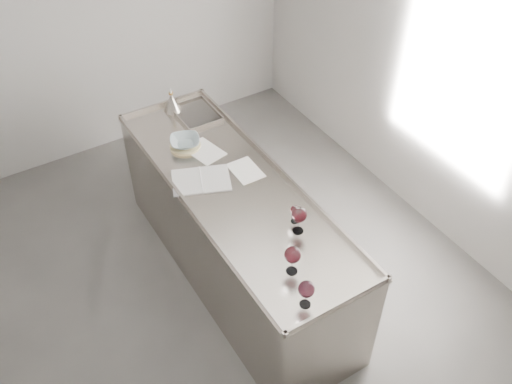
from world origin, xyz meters
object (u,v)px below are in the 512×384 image
wine_glass_right (299,215)px  notebook (201,180)px  wine_glass_small (295,211)px  wine_glass_left (293,255)px  wine_funnel (172,104)px  counter (236,233)px  wine_glass_middle (306,290)px  ceramic_bowl (185,142)px

wine_glass_right → notebook: size_ratio=0.41×
wine_glass_right → wine_glass_small: wine_glass_right is taller
wine_glass_left → wine_glass_small: bearing=53.1°
wine_glass_right → wine_funnel: wine_funnel is taller
notebook → wine_funnel: wine_funnel is taller
counter → notebook: counter is taller
wine_glass_small → notebook: wine_glass_small is taller
wine_glass_small → counter: bearing=108.7°
counter → wine_glass_middle: size_ratio=12.93×
wine_glass_small → wine_glass_middle: bearing=-119.4°
wine_glass_left → wine_glass_right: bearing=48.9°
wine_glass_right → wine_glass_small: 0.10m
wine_glass_left → wine_glass_small: size_ratio=1.48×
counter → wine_glass_right: size_ratio=12.12×
notebook → wine_glass_middle: bearing=-67.7°
wine_glass_middle → wine_glass_right: bearing=59.3°
wine_glass_middle → wine_glass_small: 0.67m
wine_glass_left → wine_glass_middle: wine_glass_left is taller
wine_funnel → notebook: bearing=-103.0°
wine_glass_middle → wine_glass_right: size_ratio=0.94×
counter → ceramic_bowl: bearing=98.5°
counter → ceramic_bowl: ceramic_bowl is taller
counter → notebook: 0.53m
wine_glass_right → ceramic_bowl: (-0.23, 1.17, -0.09)m
wine_glass_small → wine_funnel: wine_funnel is taller
counter → wine_funnel: wine_funnel is taller
wine_glass_small → notebook: 0.76m
counter → wine_glass_middle: (-0.16, -1.08, 0.60)m
wine_glass_right → wine_funnel: (-0.10, 1.66, -0.08)m
counter → notebook: bearing=133.6°
counter → wine_glass_left: size_ratio=12.20×
wine_glass_left → wine_glass_right: 0.34m
wine_glass_left → notebook: size_ratio=0.41×
notebook → counter: bearing=-24.6°
wine_glass_left → ceramic_bowl: (-0.00, 1.42, -0.09)m
counter → wine_glass_left: bearing=-95.7°
wine_glass_left → wine_glass_small: 0.43m
wine_glass_middle → wine_glass_left: bearing=73.3°
wine_glass_small → ceramic_bowl: 1.12m
wine_glass_right → ceramic_bowl: wine_glass_right is taller
wine_glass_middle → ceramic_bowl: size_ratio=0.84×
wine_glass_middle → wine_funnel: bearing=84.8°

